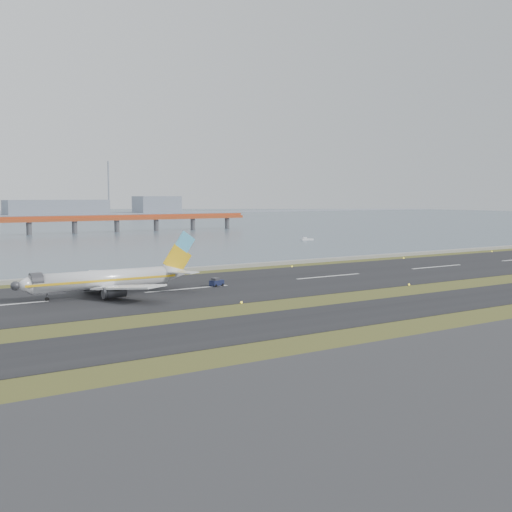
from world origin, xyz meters
name	(u,v)px	position (x,y,z in m)	size (l,w,h in m)	color
ground	(263,310)	(0.00, 0.00, 0.00)	(1000.00, 1000.00, 0.00)	#3E481A
taxiway_strip	(304,320)	(0.00, -12.00, 0.05)	(1000.00, 18.00, 0.10)	black
runway_strip	(187,289)	(0.00, 30.00, 0.05)	(1000.00, 45.00, 0.10)	black
seawall	(134,273)	(0.00, 60.00, 0.50)	(1000.00, 2.50, 1.00)	gray
red_pier	(29,221)	(20.00, 250.00, 7.28)	(260.00, 5.00, 10.20)	#AB421D
airliner	(109,279)	(-17.69, 30.27, 3.46)	(38.52, 32.89, 12.80)	white
pushback_tug	(216,282)	(7.44, 30.17, 0.97)	(3.46, 2.52, 1.99)	#151B39
workboat_near	(180,248)	(46.01, 126.44, 0.50)	(6.75, 4.21, 1.57)	silver
workboat_far	(307,239)	(116.84, 138.87, 0.47)	(6.26, 2.25, 1.50)	silver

